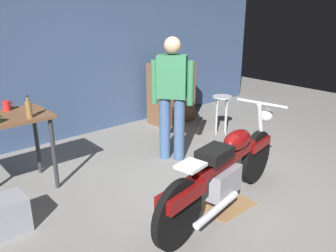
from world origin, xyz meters
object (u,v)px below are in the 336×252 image
Objects in this scene: shop_stool at (222,104)px; mug_red_diner at (7,106)px; storage_bin at (2,216)px; bottle at (29,109)px; person_standing at (172,94)px; motorcycle at (225,169)px; wooden_dresser at (171,93)px.

mug_red_diner is at bearing 171.71° from shop_stool.
storage_bin is 1.11m from bottle.
person_standing is at bearing 6.08° from storage_bin.
motorcycle is 2.54m from mug_red_diner.
motorcycle is 2.16m from bottle.
wooden_dresser is at bearing 10.49° from mug_red_diner.
storage_bin is at bearing 57.74° from person_standing.
mug_red_diner is at bearing -169.51° from wooden_dresser.
bottle reaches higher than storage_bin.
wooden_dresser reaches higher than storage_bin.
wooden_dresser is (1.51, 2.57, 0.10)m from motorcycle.
person_standing is 1.40m from shop_stool.
mug_red_diner is at bearing 31.03° from person_standing.
motorcycle is at bearing -29.41° from storage_bin.
motorcycle is 1.30× the size of person_standing.
wooden_dresser is at bearing 102.42° from shop_stool.
person_standing is 13.60× the size of mug_red_diner.
motorcycle is at bearing -120.49° from wooden_dresser.
motorcycle is 2.98m from wooden_dresser.
bottle is (-1.35, 1.59, 0.55)m from motorcycle.
storage_bin is at bearing 139.80° from motorcycle.
motorcycle reaches higher than storage_bin.
person_standing reaches higher than storage_bin.
bottle is (-1.78, 0.27, 0.07)m from person_standing.
person_standing is 2.61× the size of shop_stool.
storage_bin is at bearing -172.30° from shop_stool.
person_standing reaches higher than shop_stool.
motorcycle is 1.46m from person_standing.
motorcycle is 2.19m from storage_bin.
storage_bin is (-1.89, 1.07, -0.28)m from motorcycle.
wooden_dresser is 4.56× the size of bottle.
storage_bin is at bearing -156.17° from wooden_dresser.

